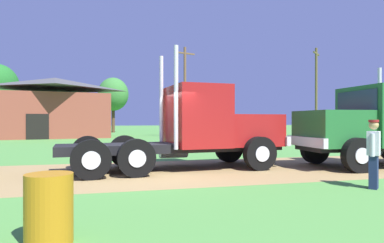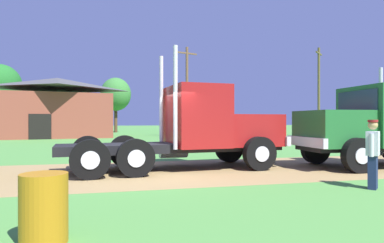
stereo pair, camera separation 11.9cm
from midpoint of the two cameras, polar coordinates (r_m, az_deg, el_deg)
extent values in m
plane|color=#4D8E3D|center=(10.84, -6.45, -8.48)|extent=(200.00, 200.00, 0.00)
cube|color=#9A7D4C|center=(10.84, -6.45, -8.46)|extent=(120.00, 5.51, 0.01)
cube|color=black|center=(11.34, -2.86, -4.32)|extent=(7.51, 2.19, 0.28)
cube|color=maroon|center=(12.32, 9.27, -1.41)|extent=(2.19, 2.21, 1.10)
cube|color=silver|center=(12.87, 13.45, -2.99)|extent=(0.35, 2.25, 0.32)
cube|color=maroon|center=(11.55, 0.99, 0.86)|extent=(1.95, 2.48, 2.05)
cube|color=#2D3D4C|center=(11.90, 5.06, 2.82)|extent=(0.21, 1.94, 0.90)
cylinder|color=silver|center=(12.17, -4.91, 3.50)|extent=(0.14, 0.14, 3.19)
cylinder|color=silver|center=(10.39, -2.47, 4.07)|extent=(0.14, 0.14, 3.19)
cylinder|color=silver|center=(12.42, -2.90, -4.94)|extent=(1.04, 0.60, 0.52)
cylinder|color=black|center=(13.36, 6.54, -4.46)|extent=(1.13, 0.39, 1.11)
cylinder|color=silver|center=(13.50, 6.25, -4.41)|extent=(0.50, 0.08, 0.50)
cylinder|color=black|center=(11.30, 11.60, -5.30)|extent=(1.13, 0.39, 1.11)
cylinder|color=silver|center=(11.16, 12.02, -5.37)|extent=(0.50, 0.08, 0.50)
cylinder|color=black|center=(12.10, -16.86, -4.94)|extent=(1.13, 0.39, 1.11)
cylinder|color=silver|center=(12.26, -16.88, -4.88)|extent=(0.50, 0.08, 0.50)
cylinder|color=black|center=(9.78, -16.42, -6.16)|extent=(1.13, 0.39, 1.11)
cylinder|color=silver|center=(9.62, -16.38, -6.27)|extent=(0.50, 0.08, 0.50)
cylinder|color=black|center=(12.21, -10.96, -4.90)|extent=(1.13, 0.39, 1.11)
cylinder|color=silver|center=(12.36, -11.06, -4.83)|extent=(0.50, 0.08, 0.50)
cylinder|color=black|center=(9.91, -9.14, -6.07)|extent=(1.13, 0.39, 1.11)
cylinder|color=silver|center=(9.75, -8.98, -6.18)|extent=(0.50, 0.08, 0.50)
cube|color=#23662D|center=(12.61, 22.82, -1.11)|extent=(1.99, 2.14, 1.23)
cube|color=silver|center=(12.08, 18.87, -3.22)|extent=(0.23, 2.29, 0.32)
cube|color=#23662D|center=(13.71, 28.99, 0.80)|extent=(1.73, 2.43, 2.10)
cube|color=#2D3D4C|center=(13.18, 26.20, 2.65)|extent=(0.10, 1.99, 0.92)
cylinder|color=silver|center=(15.05, 29.37, 2.36)|extent=(0.14, 0.14, 2.95)
cylinder|color=silver|center=(14.86, 27.79, -4.13)|extent=(1.02, 0.55, 0.52)
cylinder|color=black|center=(11.76, 26.53, -5.13)|extent=(1.10, 0.33, 1.09)
cylinder|color=silver|center=(11.63, 27.02, -5.19)|extent=(0.49, 0.06, 0.49)
cylinder|color=black|center=(13.70, 20.30, -4.38)|extent=(1.10, 0.33, 1.09)
cylinder|color=silver|center=(13.83, 19.95, -4.33)|extent=(0.49, 0.06, 0.49)
cube|color=silver|center=(9.18, 28.47, -3.24)|extent=(0.46, 0.45, 0.57)
sphere|color=tan|center=(9.17, 28.47, -0.54)|extent=(0.22, 0.22, 0.22)
cylinder|color=maroon|center=(9.17, 28.47, 0.08)|extent=(0.23, 0.23, 0.06)
cube|color=#1E284C|center=(9.33, 28.52, -7.42)|extent=(0.24, 0.24, 0.80)
cube|color=#1E284C|center=(9.16, 28.40, -7.56)|extent=(0.24, 0.24, 0.80)
cylinder|color=silver|center=(9.42, 28.64, -3.33)|extent=(0.10, 0.10, 0.54)
cylinder|color=silver|center=(8.94, 28.28, -3.52)|extent=(0.10, 0.10, 0.54)
cylinder|color=#B27214|center=(5.03, -23.02, -13.27)|extent=(0.62, 0.62, 0.93)
cube|color=brown|center=(35.73, -21.57, 0.88)|extent=(10.57, 9.01, 4.16)
pyramid|color=#4B4B4B|center=(35.92, -21.58, 5.97)|extent=(11.10, 9.46, 1.11)
cube|color=black|center=(31.87, -24.10, -0.80)|extent=(1.79, 0.32, 2.20)
cylinder|color=brown|center=(33.12, -0.75, 4.96)|extent=(0.26, 0.26, 8.79)
cube|color=brown|center=(33.65, -0.75, 11.41)|extent=(2.13, 0.82, 0.14)
cylinder|color=brown|center=(38.76, 20.64, 4.71)|extent=(0.26, 0.26, 9.41)
cube|color=brown|center=(39.30, 20.64, 10.69)|extent=(1.72, 1.59, 0.14)
cylinder|color=#513823|center=(45.07, -29.46, 0.43)|extent=(0.44, 0.44, 3.70)
ellipsoid|color=#216824|center=(45.24, -29.47, 5.15)|extent=(4.70, 4.70, 5.17)
cylinder|color=#513823|center=(47.40, -12.63, 0.35)|extent=(0.44, 0.44, 3.57)
ellipsoid|color=#377831|center=(47.53, -12.64, 4.49)|extent=(4.11, 4.11, 4.52)
cylinder|color=#513823|center=(54.45, 2.81, 0.36)|extent=(0.44, 0.44, 3.62)
ellipsoid|color=#335929|center=(54.55, 2.82, 3.64)|extent=(3.28, 3.28, 3.61)
camera|label=1|loc=(0.06, -89.73, 0.00)|focal=31.70mm
camera|label=2|loc=(0.06, 90.27, 0.00)|focal=31.70mm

